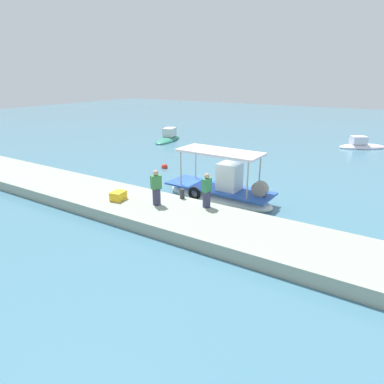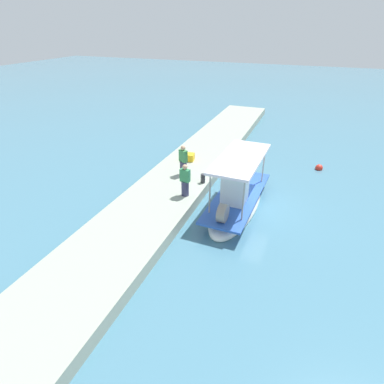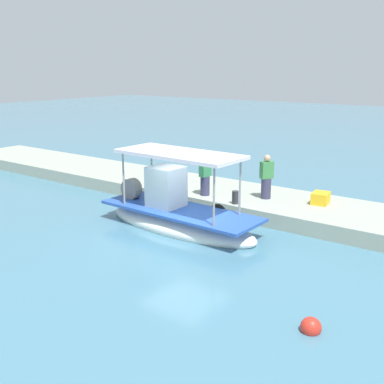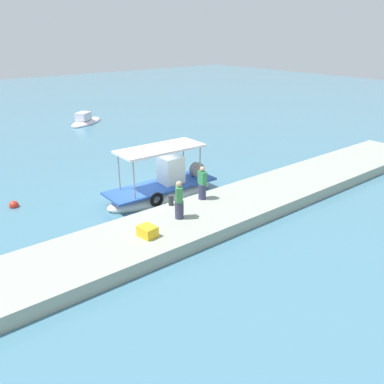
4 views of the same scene
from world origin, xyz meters
name	(u,v)px [view 2 (image 2 of 4)]	position (x,y,z in m)	size (l,w,h in m)	color
ground_plane	(246,204)	(0.00, 0.00, 0.00)	(120.00, 120.00, 0.00)	teal
dock_quay	(173,186)	(0.00, -4.01, 0.28)	(36.00, 3.63, 0.56)	#9AA593
main_fishing_boat	(237,200)	(0.60, -0.35, 0.49)	(6.24, 2.14, 3.05)	white
fisherman_near_bollard	(183,162)	(-1.01, -3.83, 1.34)	(0.52, 0.55, 1.71)	#373652
fisherman_by_crate	(185,182)	(1.16, -2.82, 1.31)	(0.41, 0.50, 1.65)	#353758
mooring_bollard	(203,178)	(-0.45, -2.47, 0.81)	(0.24, 0.24, 0.49)	#2D2D33
cargo_crate	(188,157)	(-3.00, -4.35, 0.78)	(0.72, 0.57, 0.43)	yellow
marker_buoy	(319,168)	(-5.86, 3.29, 0.09)	(0.46, 0.46, 0.46)	red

